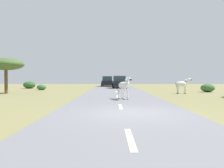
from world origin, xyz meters
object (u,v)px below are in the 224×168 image
Objects in this scene: tree_2 at (7,64)px; bush_2 at (42,87)px; bush_0 at (208,88)px; zebra_0 at (124,86)px; car_0 at (120,82)px; zebra_1 at (183,84)px; bush_3 at (30,85)px; car_1 at (108,82)px.

tree_2 is 6.85m from bush_2.
bush_0 is at bearing 6.44° from tree_2.
bush_2 is at bearing -80.47° from zebra_0.
car_0 is 15.52m from tree_2.
bush_0 is at bearing -166.06° from zebra_0.
car_0 is at bearing -156.87° from zebra_1.
zebra_0 is 0.91× the size of bush_3.
bush_2 is at bearing -117.18° from zebra_1.
zebra_0 is 15.65m from bush_2.
car_1 is 18.62m from bush_0.
bush_2 is at bearing 22.43° from car_0.
bush_2 is (-9.55, 12.38, -0.63)m from zebra_0.
bush_3 is at bearing -80.69° from zebra_0.
bush_3 is (-12.56, 16.41, -0.46)m from zebra_0.
bush_2 is at bearing -53.24° from bush_3.
tree_2 is (-10.98, 6.15, 1.83)m from zebra_0.
car_0 is at bearing 23.76° from bush_2.
car_1 is (-7.48, 17.57, -0.07)m from zebra_1.
bush_0 reaches higher than bush_2.
zebra_1 is at bearing 116.26° from car_0.
bush_3 is (-21.92, 7.96, 0.07)m from bush_0.
tree_2 is at bearing -81.23° from bush_3.
bush_2 is at bearing 168.26° from bush_0.
car_0 is at bearing 137.90° from bush_0.
zebra_0 is 8.34m from zebra_1.
zebra_0 is 20.67m from bush_3.
car_1 is at bearing 126.12° from bush_0.
zebra_1 is at bearing -144.10° from bush_0.
bush_0 is 0.86× the size of bush_3.
car_0 is 1.28× the size of tree_2.
car_0 is at bearing 1.28° from bush_3.
zebra_0 reaches higher than bush_3.
bush_3 is at bearing 126.76° from bush_2.
car_1 is at bearing 32.89° from bush_3.
tree_2 reaches higher than car_1.
zebra_1 is 1.42× the size of bush_2.
bush_3 is at bearing 98.77° from tree_2.
zebra_1 is 4.34m from bush_0.
car_0 is 7.04m from car_1.
tree_2 is at bearing -57.39° from zebra_0.
tree_2 is (-16.85, 0.23, 1.89)m from zebra_1.
bush_0 is 23.32m from bush_3.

